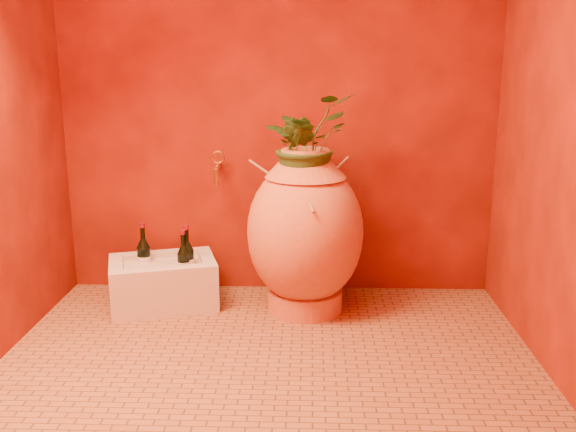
{
  "coord_description": "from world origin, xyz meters",
  "views": [
    {
      "loc": [
        0.19,
        -2.69,
        1.37
      ],
      "look_at": [
        0.08,
        0.35,
        0.61
      ],
      "focal_mm": 40.0,
      "sensor_mm": 36.0,
      "label": 1
    }
  ],
  "objects_px": {
    "amphora": "(305,232)",
    "stone_basin": "(163,284)",
    "wall_tap": "(217,166)",
    "wine_bottle_c": "(184,264)",
    "wine_bottle_a": "(144,258)",
    "wine_bottle_b": "(187,261)"
  },
  "relations": [
    {
      "from": "amphora",
      "to": "wall_tap",
      "type": "bearing_deg",
      "value": 153.0
    },
    {
      "from": "wine_bottle_c",
      "to": "wall_tap",
      "type": "distance_m",
      "value": 0.59
    },
    {
      "from": "wall_tap",
      "to": "wine_bottle_b",
      "type": "bearing_deg",
      "value": -124.23
    },
    {
      "from": "amphora",
      "to": "wine_bottle_b",
      "type": "bearing_deg",
      "value": 176.87
    },
    {
      "from": "wine_bottle_b",
      "to": "wine_bottle_c",
      "type": "xyz_separation_m",
      "value": [
        -0.01,
        -0.03,
        -0.01
      ]
    },
    {
      "from": "amphora",
      "to": "wine_bottle_a",
      "type": "xyz_separation_m",
      "value": [
        -0.91,
        0.08,
        -0.19
      ]
    },
    {
      "from": "stone_basin",
      "to": "wine_bottle_c",
      "type": "bearing_deg",
      "value": -9.91
    },
    {
      "from": "amphora",
      "to": "wine_bottle_b",
      "type": "relative_size",
      "value": 2.81
    },
    {
      "from": "stone_basin",
      "to": "wine_bottle_c",
      "type": "distance_m",
      "value": 0.18
    },
    {
      "from": "amphora",
      "to": "stone_basin",
      "type": "distance_m",
      "value": 0.86
    },
    {
      "from": "wine_bottle_c",
      "to": "wine_bottle_b",
      "type": "bearing_deg",
      "value": 60.21
    },
    {
      "from": "wine_bottle_c",
      "to": "wine_bottle_a",
      "type": "bearing_deg",
      "value": 164.28
    },
    {
      "from": "wine_bottle_a",
      "to": "wall_tap",
      "type": "bearing_deg",
      "value": 23.92
    },
    {
      "from": "wall_tap",
      "to": "stone_basin",
      "type": "bearing_deg",
      "value": -142.41
    },
    {
      "from": "stone_basin",
      "to": "wine_bottle_c",
      "type": "relative_size",
      "value": 2.21
    },
    {
      "from": "stone_basin",
      "to": "wall_tap",
      "type": "relative_size",
      "value": 3.63
    },
    {
      "from": "amphora",
      "to": "stone_basin",
      "type": "xyz_separation_m",
      "value": [
        -0.8,
        0.03,
        -0.32
      ]
    },
    {
      "from": "wall_tap",
      "to": "wine_bottle_c",
      "type": "bearing_deg",
      "value": -123.8
    },
    {
      "from": "wine_bottle_a",
      "to": "wine_bottle_c",
      "type": "height_order",
      "value": "wine_bottle_a"
    },
    {
      "from": "amphora",
      "to": "wine_bottle_a",
      "type": "relative_size",
      "value": 2.83
    },
    {
      "from": "amphora",
      "to": "wall_tap",
      "type": "distance_m",
      "value": 0.65
    },
    {
      "from": "wine_bottle_a",
      "to": "wall_tap",
      "type": "xyz_separation_m",
      "value": [
        0.4,
        0.18,
        0.5
      ]
    }
  ]
}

